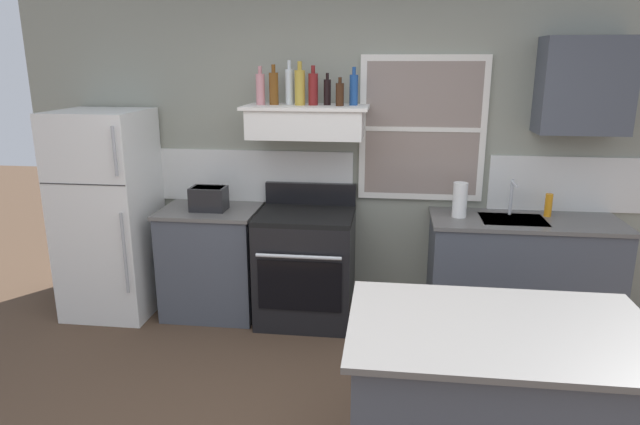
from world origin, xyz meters
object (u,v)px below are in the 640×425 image
object	(u,v)px
stove_range	(306,265)
kitchen_island	(494,412)
toaster	(209,198)
bottle_red_label_wine	(313,89)
bottle_blue_liqueur	(354,89)
bottle_clear_tall	(289,86)
paper_towel_roll	(460,200)
bottle_brown_stout	(340,94)
bottle_champagne_gold_foil	(300,87)
dish_soap_bottle	(548,205)
bottle_balsamic_dark	(327,92)
refrigerator	(109,214)
bottle_rose_pink	(260,89)
bottle_amber_wine	(274,88)

from	to	relation	value
stove_range	kitchen_island	bearing A→B (deg)	-56.88
toaster	bottle_red_label_wine	bearing A→B (deg)	8.40
bottle_red_label_wine	kitchen_island	world-z (taller)	bottle_red_label_wine
stove_range	kitchen_island	distance (m)	2.17
stove_range	bottle_blue_liqueur	bearing A→B (deg)	21.80
bottle_clear_tall	paper_towel_roll	size ratio (longest dim) A/B	1.25
kitchen_island	bottle_brown_stout	bearing A→B (deg)	116.23
bottle_clear_tall	bottle_champagne_gold_foil	size ratio (longest dim) A/B	1.02
bottle_brown_stout	dish_soap_bottle	distance (m)	1.82
bottle_balsamic_dark	refrigerator	bearing A→B (deg)	-174.73
refrigerator	bottle_rose_pink	world-z (taller)	bottle_rose_pink
toaster	refrigerator	bearing A→B (deg)	-179.16
refrigerator	bottle_rose_pink	xyz separation A→B (m)	(1.28, 0.14, 1.02)
stove_range	bottle_brown_stout	distance (m)	1.40
bottle_amber_wine	paper_towel_roll	xyz separation A→B (m)	(1.46, -0.08, -0.83)
kitchen_island	toaster	bearing A→B (deg)	137.52
bottle_amber_wine	bottle_champagne_gold_foil	bearing A→B (deg)	-5.23
bottle_clear_tall	dish_soap_bottle	size ratio (longest dim) A/B	1.87
paper_towel_roll	kitchen_island	world-z (taller)	paper_towel_roll
bottle_amber_wine	bottle_rose_pink	bearing A→B (deg)	-179.91
bottle_balsamic_dark	paper_towel_roll	xyz separation A→B (m)	(1.04, -0.11, -0.80)
stove_range	bottle_champagne_gold_foil	bearing A→B (deg)	117.72
bottle_red_label_wine	kitchen_island	size ratio (longest dim) A/B	0.21
bottle_brown_stout	paper_towel_roll	xyz separation A→B (m)	(0.94, -0.02, -0.79)
paper_towel_roll	toaster	bearing A→B (deg)	-178.62
bottle_clear_tall	dish_soap_bottle	xyz separation A→B (m)	(2.02, -0.02, -0.89)
bottle_balsamic_dark	toaster	bearing A→B (deg)	-170.71
bottle_red_label_wine	toaster	bearing A→B (deg)	-171.60
bottle_red_label_wine	dish_soap_bottle	bearing A→B (deg)	0.76
bottle_clear_tall	kitchen_island	world-z (taller)	bottle_clear_tall
bottle_champagne_gold_foil	paper_towel_roll	xyz separation A→B (m)	(1.25, -0.06, -0.84)
bottle_clear_tall	bottle_red_label_wine	size ratio (longest dim) A/B	1.13
paper_towel_roll	bottle_blue_liqueur	bearing A→B (deg)	172.77
bottle_brown_stout	paper_towel_roll	size ratio (longest dim) A/B	0.79
bottle_amber_wine	bottle_brown_stout	size ratio (longest dim) A/B	1.43
bottle_rose_pink	bottle_brown_stout	xyz separation A→B (m)	(0.63, -0.06, -0.03)
toaster	bottle_amber_wine	xyz separation A→B (m)	(0.53, 0.13, 0.86)
refrigerator	kitchen_island	world-z (taller)	refrigerator
toaster	dish_soap_bottle	xyz separation A→B (m)	(2.67, 0.15, -0.01)
bottle_champagne_gold_foil	bottle_blue_liqueur	xyz separation A→B (m)	(0.41, 0.04, -0.02)
bottle_red_label_wine	stove_range	bearing A→B (deg)	-113.32
bottle_rose_pink	bottle_champagne_gold_foil	distance (m)	0.31
bottle_red_label_wine	refrigerator	bearing A→B (deg)	-175.42
refrigerator	stove_range	size ratio (longest dim) A/B	1.56
toaster	bottle_blue_liqueur	xyz separation A→B (m)	(1.15, 0.15, 0.86)
stove_range	bottle_amber_wine	bearing A→B (deg)	155.38
bottle_amber_wine	bottle_brown_stout	bearing A→B (deg)	-6.33
bottle_red_label_wine	bottle_blue_liqueur	xyz separation A→B (m)	(0.31, 0.03, -0.00)
bottle_rose_pink	paper_towel_roll	bearing A→B (deg)	-3.00
bottle_brown_stout	bottle_blue_liqueur	distance (m)	0.13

